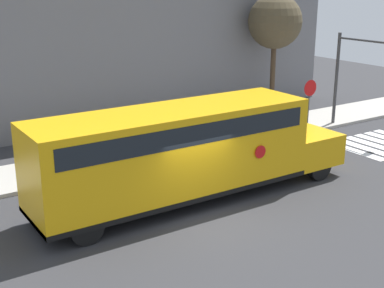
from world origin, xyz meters
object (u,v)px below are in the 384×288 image
tree_near_sidewalk (275,22)px  traffic_light (358,67)px  school_bus (184,149)px  stop_sign (309,97)px

tree_near_sidewalk → traffic_light: bearing=-83.0°
school_bus → stop_sign: bearing=22.4°
school_bus → stop_sign: (9.86, 4.06, -0.13)m
school_bus → stop_sign: 10.67m
school_bus → stop_sign: school_bus is taller
school_bus → traffic_light: 12.02m
traffic_light → tree_near_sidewalk: tree_near_sidewalk is taller
school_bus → traffic_light: traffic_light is taller
stop_sign → tree_near_sidewalk: tree_near_sidewalk is taller
stop_sign → traffic_light: traffic_light is taller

